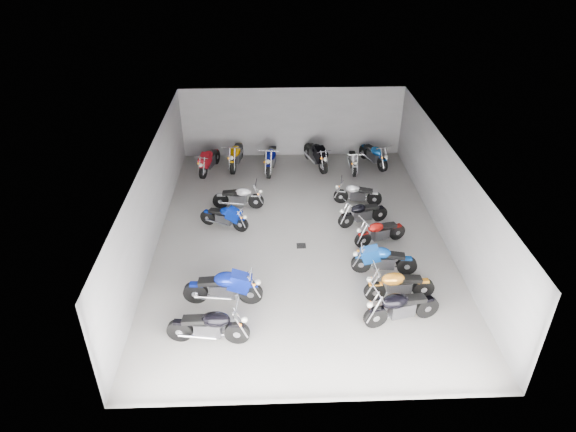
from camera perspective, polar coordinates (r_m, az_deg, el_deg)
The scene contains 22 objects.
ground at distance 18.17m, azimuth 1.39°, elevation -2.43°, with size 14.00×14.00×0.00m, color gray.
wall_back at distance 23.65m, azimuth 0.46°, elevation 10.36°, with size 10.00×0.10×3.20m, color gray.
wall_left at distance 17.75m, azimuth -14.88°, elevation 1.61°, with size 0.10×14.00×3.20m, color gray.
wall_right at distance 18.30m, azimuth 17.30°, elevation 2.15°, with size 0.10×14.00×3.20m, color gray.
ceiling at distance 16.58m, azimuth 1.53°, elevation 6.83°, with size 10.00×14.00×0.04m, color black.
drain_grate at distance 17.75m, azimuth 1.48°, elevation -3.32°, with size 0.32×0.32×0.01m, color black.
motorcycle_left_a at distance 14.07m, azimuth -8.78°, elevation -12.02°, with size 2.24×0.50×0.99m.
motorcycle_left_b at distance 15.19m, azimuth -7.15°, elevation -7.89°, with size 2.34×0.49×1.03m.
motorcycle_left_e at distance 18.61m, azimuth -7.06°, elevation -0.11°, with size 1.80×0.86×0.84m.
motorcycle_left_f at distance 19.78m, azimuth -5.49°, elevation 2.11°, with size 1.98×0.42×0.87m.
motorcycle_right_a at distance 14.81m, azimuth 12.46°, elevation -9.84°, with size 2.23×0.67×0.99m.
motorcycle_right_b at distance 15.59m, azimuth 12.20°, elevation -7.51°, with size 2.13×0.45×0.93m.
motorcycle_right_c at distance 16.52m, azimuth 10.56°, elevation -4.83°, with size 2.08×0.46×0.92m.
motorcycle_right_d at distance 17.91m, azimuth 10.16°, elevation -1.74°, with size 1.87×0.76×0.85m.
motorcycle_right_e at distance 18.87m, azimuth 8.28°, elevation 0.32°, with size 1.91×0.74×0.86m.
motorcycle_right_f at distance 20.15m, azimuth 7.69°, elevation 2.47°, with size 1.87×0.49×0.83m.
motorcycle_back_a at distance 22.76m, azimuth -8.76°, elevation 6.13°, with size 0.74×2.10×0.94m.
motorcycle_back_b at distance 23.05m, azimuth -5.77°, elevation 6.78°, with size 0.56×2.30×1.01m.
motorcycle_back_c at distance 22.60m, azimuth -1.90°, elevation 6.43°, with size 0.55×2.33×1.02m.
motorcycle_back_d at distance 22.96m, azimuth 3.12°, elevation 6.81°, with size 0.91×2.25×1.02m.
motorcycle_back_e at distance 22.81m, azimuth 7.24°, elevation 6.13°, with size 0.38×1.88×0.83m.
motorcycle_back_f at distance 23.38m, azimuth 9.51°, elevation 6.75°, with size 0.96×2.00×0.93m.
Camera 1 is at (-0.98, -15.03, 10.16)m, focal length 32.00 mm.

